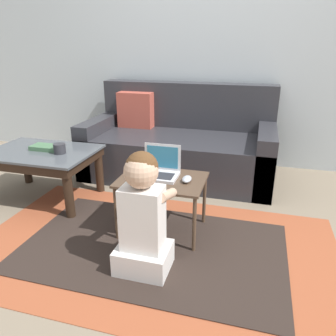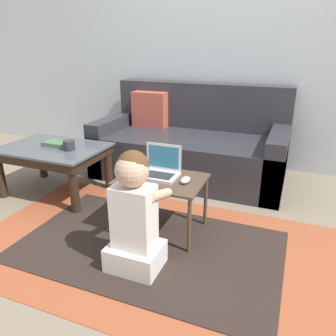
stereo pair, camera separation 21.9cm
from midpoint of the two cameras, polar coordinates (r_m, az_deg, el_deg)
The scene contains 11 objects.
ground_plane at distance 2.28m, azimuth 2.26°, elevation -12.04°, with size 16.00×16.00×0.00m, color #7F705B.
wall_back at distance 3.54m, azimuth 12.41°, elevation 20.66°, with size 9.00×0.06×2.50m.
area_rug at distance 2.19m, azimuth -0.42°, elevation -13.54°, with size 2.32×1.39×0.01m.
couch at distance 3.26m, azimuth 5.99°, elevation 3.93°, with size 1.79×0.91×0.87m.
coffee_table at distance 2.91m, azimuth -17.30°, elevation 2.19°, with size 0.86×0.60×0.42m.
laptop_desk at distance 2.19m, azimuth 1.71°, elevation -2.98°, with size 0.57×0.41×0.40m.
laptop at distance 2.20m, azimuth 1.38°, elevation -0.54°, with size 0.25×0.20×0.21m.
computer_mouse at distance 2.11m, azimuth 6.00°, elevation -2.13°, with size 0.06×0.10×0.04m.
person_seated at distance 1.83m, azimuth -2.45°, elevation -8.14°, with size 0.30×0.38×0.72m.
cup_on_table at distance 2.75m, azimuth -14.70°, elevation 3.82°, with size 0.09×0.09×0.08m.
book_on_table at distance 2.90m, azimuth -16.66°, elevation 4.02°, with size 0.24×0.13×0.04m.
Camera 2 is at (0.73, -1.77, 1.24)m, focal length 35.00 mm.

